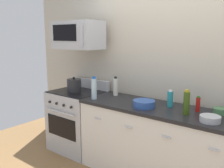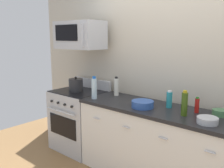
% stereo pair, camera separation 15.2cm
% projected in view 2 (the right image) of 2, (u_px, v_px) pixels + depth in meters
% --- Properties ---
extents(back_wall, '(5.13, 0.10, 2.70)m').
position_uv_depth(back_wall, '(178.00, 68.00, 3.08)').
color(back_wall, beige).
rests_on(back_wall, ground_plane).
extents(counter_unit, '(2.04, 0.66, 0.92)m').
position_uv_depth(counter_unit, '(158.00, 146.00, 2.94)').
color(counter_unit, silver).
rests_on(counter_unit, ground_plane).
extents(range_oven, '(0.76, 0.69, 1.07)m').
position_uv_depth(range_oven, '(79.00, 119.00, 3.84)').
color(range_oven, '#B7BABF').
rests_on(range_oven, ground_plane).
extents(microwave, '(0.74, 0.44, 0.40)m').
position_uv_depth(microwave, '(80.00, 35.00, 3.63)').
color(microwave, '#B7BABF').
extents(bottle_hot_sauce_red, '(0.05, 0.05, 0.17)m').
position_uv_depth(bottle_hot_sauce_red, '(197.00, 105.00, 2.68)').
color(bottle_hot_sauce_red, '#B21914').
rests_on(bottle_hot_sauce_red, countertop_slab).
extents(bottle_dish_soap, '(0.07, 0.07, 0.20)m').
position_uv_depth(bottle_dish_soap, '(169.00, 100.00, 2.87)').
color(bottle_dish_soap, teal).
rests_on(bottle_dish_soap, countertop_slab).
extents(bottle_water_clear, '(0.07, 0.07, 0.30)m').
position_uv_depth(bottle_water_clear, '(94.00, 88.00, 3.26)').
color(bottle_water_clear, silver).
rests_on(bottle_water_clear, countertop_slab).
extents(bottle_vinegar_white, '(0.06, 0.06, 0.26)m').
position_uv_depth(bottle_vinegar_white, '(116.00, 87.00, 3.46)').
color(bottle_vinegar_white, silver).
rests_on(bottle_vinegar_white, countertop_slab).
extents(bottle_olive_oil, '(0.07, 0.07, 0.27)m').
position_uv_depth(bottle_olive_oil, '(184.00, 104.00, 2.57)').
color(bottle_olive_oil, '#385114').
rests_on(bottle_olive_oil, countertop_slab).
extents(bowl_green_glaze, '(0.15, 0.15, 0.07)m').
position_uv_depth(bowl_green_glaze, '(220.00, 113.00, 2.58)').
color(bowl_green_glaze, '#477A4C').
rests_on(bowl_green_glaze, countertop_slab).
extents(bowl_blue_mixing, '(0.26, 0.26, 0.08)m').
position_uv_depth(bowl_blue_mixing, '(143.00, 104.00, 2.88)').
color(bowl_blue_mixing, '#2D519E').
rests_on(bowl_blue_mixing, countertop_slab).
extents(bowl_steel_prep, '(0.20, 0.20, 0.06)m').
position_uv_depth(bowl_steel_prep, '(207.00, 120.00, 2.36)').
color(bowl_steel_prep, '#B2B5BA').
rests_on(bowl_steel_prep, countertop_slab).
extents(stockpot, '(0.21, 0.21, 0.23)m').
position_uv_depth(stockpot, '(76.00, 85.00, 3.69)').
color(stockpot, '#262628').
rests_on(stockpot, range_oven).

